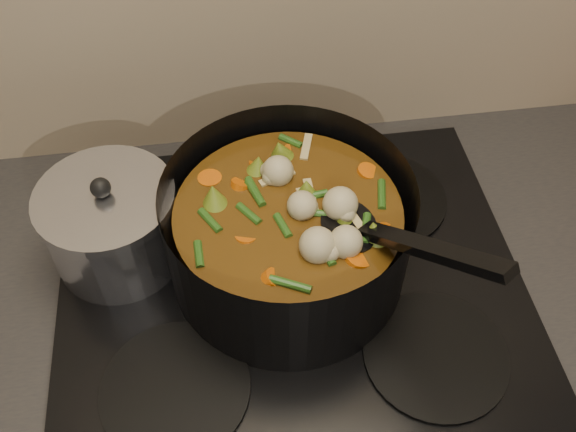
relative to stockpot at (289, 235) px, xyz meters
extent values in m
cube|color=brown|center=(0.00, -0.03, -0.57)|extent=(2.60, 0.60, 0.86)
cube|color=black|center=(0.00, -0.03, -0.12)|extent=(2.64, 0.64, 0.05)
cube|color=black|center=(0.00, -0.03, -0.08)|extent=(0.62, 0.54, 0.02)
cylinder|color=black|center=(-0.16, -0.16, -0.07)|extent=(0.18, 0.18, 0.01)
cylinder|color=black|center=(0.16, -0.16, -0.07)|extent=(0.18, 0.18, 0.01)
cylinder|color=black|center=(-0.16, 0.10, -0.07)|extent=(0.18, 0.18, 0.01)
cylinder|color=black|center=(0.16, 0.10, -0.07)|extent=(0.18, 0.18, 0.01)
cylinder|color=black|center=(0.00, 0.00, 0.01)|extent=(0.41, 0.41, 0.16)
cylinder|color=black|center=(0.00, 0.00, -0.07)|extent=(0.31, 0.31, 0.01)
cylinder|color=#4D2B0D|center=(0.00, 0.00, -0.01)|extent=(0.28, 0.28, 0.11)
cylinder|color=orange|center=(0.04, 0.00, 0.04)|extent=(0.03, 0.03, 0.03)
cylinder|color=orange|center=(0.05, 0.06, 0.04)|extent=(0.04, 0.04, 0.03)
cylinder|color=orange|center=(-0.02, 0.11, 0.04)|extent=(0.04, 0.04, 0.03)
cylinder|color=orange|center=(-0.05, 0.03, 0.04)|extent=(0.03, 0.04, 0.03)
cylinder|color=orange|center=(-0.08, -0.04, 0.04)|extent=(0.04, 0.04, 0.03)
cylinder|color=orange|center=(-0.01, -0.04, 0.04)|extent=(0.04, 0.04, 0.03)
cylinder|color=orange|center=(0.04, -0.06, 0.04)|extent=(0.04, 0.04, 0.03)
cylinder|color=orange|center=(0.11, 0.00, 0.04)|extent=(0.04, 0.03, 0.03)
cylinder|color=orange|center=(0.04, 0.04, 0.04)|extent=(0.04, 0.04, 0.03)
cylinder|color=orange|center=(-0.02, 0.09, 0.04)|extent=(0.04, 0.04, 0.03)
cylinder|color=orange|center=(-0.04, 0.02, 0.04)|extent=(0.03, 0.03, 0.03)
cylinder|color=orange|center=(-0.07, -0.03, 0.04)|extent=(0.04, 0.04, 0.03)
sphere|color=tan|center=(0.07, 0.00, 0.06)|extent=(0.04, 0.04, 0.04)
sphere|color=tan|center=(0.00, 0.07, 0.06)|extent=(0.04, 0.04, 0.04)
sphere|color=tan|center=(-0.07, -0.01, 0.06)|extent=(0.04, 0.04, 0.04)
sphere|color=tan|center=(0.01, -0.06, 0.06)|extent=(0.04, 0.04, 0.04)
sphere|color=tan|center=(0.06, 0.01, 0.06)|extent=(0.04, 0.04, 0.04)
cone|color=olive|center=(-0.04, -0.08, 0.05)|extent=(0.04, 0.04, 0.04)
cone|color=olive|center=(0.07, -0.05, 0.05)|extent=(0.04, 0.04, 0.04)
cone|color=olive|center=(0.06, 0.06, 0.05)|extent=(0.04, 0.04, 0.04)
cone|color=olive|center=(-0.05, 0.07, 0.05)|extent=(0.04, 0.04, 0.04)
cone|color=olive|center=(-0.08, -0.04, 0.05)|extent=(0.04, 0.04, 0.04)
cone|color=olive|center=(0.03, -0.08, 0.05)|extent=(0.04, 0.04, 0.04)
cylinder|color=#2F5F1C|center=(0.03, 0.03, 0.05)|extent=(0.01, 0.04, 0.01)
cylinder|color=#2F5F1C|center=(0.00, 0.11, 0.05)|extent=(0.04, 0.03, 0.01)
cylinder|color=#2F5F1C|center=(-0.06, 0.06, 0.05)|extent=(0.04, 0.02, 0.01)
cylinder|color=#2F5F1C|center=(-0.07, 0.00, 0.05)|extent=(0.03, 0.04, 0.01)
cylinder|color=#2F5F1C|center=(-0.03, -0.03, 0.05)|extent=(0.03, 0.04, 0.01)
cylinder|color=#2F5F1C|center=(0.00, -0.11, 0.05)|extent=(0.04, 0.02, 0.01)
cylinder|color=#2F5F1C|center=(0.06, -0.06, 0.05)|extent=(0.04, 0.03, 0.01)
cylinder|color=#2F5F1C|center=(0.07, 0.00, 0.05)|extent=(0.01, 0.04, 0.01)
cylinder|color=#2F5F1C|center=(0.03, 0.04, 0.05)|extent=(0.04, 0.03, 0.01)
cylinder|color=#2F5F1C|center=(0.00, 0.11, 0.05)|extent=(0.04, 0.02, 0.01)
cylinder|color=#2F5F1C|center=(-0.06, 0.06, 0.05)|extent=(0.03, 0.04, 0.01)
cylinder|color=#2F5F1C|center=(-0.07, 0.00, 0.05)|extent=(0.03, 0.04, 0.01)
cylinder|color=#2F5F1C|center=(-0.03, -0.03, 0.05)|extent=(0.04, 0.02, 0.01)
cylinder|color=#2F5F1C|center=(0.00, -0.11, 0.05)|extent=(0.04, 0.03, 0.01)
cylinder|color=#2F5F1C|center=(0.06, -0.06, 0.05)|extent=(0.01, 0.04, 0.01)
cube|color=tan|center=(-0.08, -0.01, 0.05)|extent=(0.05, 0.01, 0.00)
cube|color=tan|center=(0.01, -0.08, 0.05)|extent=(0.02, 0.05, 0.00)
cube|color=tan|center=(0.08, 0.02, 0.05)|extent=(0.04, 0.03, 0.00)
cube|color=tan|center=(-0.02, 0.08, 0.05)|extent=(0.04, 0.04, 0.00)
cube|color=tan|center=(-0.07, -0.03, 0.05)|extent=(0.03, 0.05, 0.00)
ellipsoid|color=black|center=(0.07, -0.03, 0.05)|extent=(0.08, 0.10, 0.01)
cube|color=black|center=(0.13, -0.12, 0.10)|extent=(0.12, 0.17, 0.11)
cylinder|color=silver|center=(-0.23, 0.06, -0.02)|extent=(0.17, 0.17, 0.11)
cylinder|color=silver|center=(-0.23, 0.06, 0.04)|extent=(0.18, 0.18, 0.01)
sphere|color=black|center=(-0.23, 0.06, 0.06)|extent=(0.03, 0.03, 0.03)
camera|label=1|loc=(-0.07, -0.50, 0.65)|focal=40.00mm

